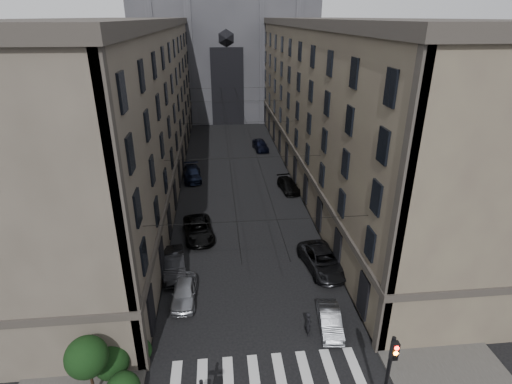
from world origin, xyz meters
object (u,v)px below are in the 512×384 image
object	(u,v)px
car_left_midfar	(199,229)
car_right_midnear	(323,261)
car_right_midfar	(288,185)
car_right_far	(260,145)
car_right_near	(330,320)
traffic_light_right	(389,369)
car_left_midnear	(174,264)
pedestrian	(308,324)
car_left_near	(184,292)
car_left_far	(192,174)
gothic_tower	(224,23)

from	to	relation	value
car_left_midfar	car_right_midnear	distance (m)	12.03
car_right_midfar	car_right_far	size ratio (longest dim) A/B	0.96
car_right_near	car_right_midnear	xyz separation A→B (m)	(1.22, 6.69, 0.16)
traffic_light_right	car_right_near	bearing A→B (deg)	98.68
car_left_midnear	pedestrian	size ratio (longest dim) A/B	2.83
car_left_midnear	car_right_midfar	size ratio (longest dim) A/B	1.07
car_left_midnear	car_right_midfar	bearing A→B (deg)	44.16
pedestrian	car_right_near	bearing A→B (deg)	-78.68
car_left_near	car_right_midfar	distance (m)	22.03
traffic_light_right	car_right_midnear	bearing A→B (deg)	89.00
car_right_near	pedestrian	world-z (taller)	pedestrian
car_left_far	pedestrian	bearing A→B (deg)	-78.38
traffic_light_right	car_left_near	bearing A→B (deg)	136.04
car_left_midnear	car_right_midnear	distance (m)	12.05
car_right_near	car_right_far	xyz separation A→B (m)	(-0.29, 38.96, 0.17)
gothic_tower	pedestrian	distance (m)	69.13
traffic_light_right	car_left_near	xyz separation A→B (m)	(-10.75, 10.36, -2.56)
pedestrian	car_left_midnear	bearing A→B (deg)	45.90
car_right_far	car_left_midnear	bearing A→B (deg)	-114.90
traffic_light_right	car_right_far	xyz separation A→B (m)	(-1.28, 45.46, -2.47)
traffic_light_right	car_left_midnear	distance (m)	18.40
car_right_near	pedestrian	bearing A→B (deg)	-158.05
car_left_near	car_right_near	xyz separation A→B (m)	(9.75, -3.86, -0.08)
car_left_near	car_left_far	size ratio (longest dim) A/B	0.81
car_right_midnear	car_left_midnear	bearing A→B (deg)	168.70
car_left_far	car_right_midfar	xyz separation A→B (m)	(11.55, -4.78, -0.10)
car_right_near	car_right_midfar	distance (m)	22.96
gothic_tower	car_right_midfar	bearing A→B (deg)	-82.30
car_left_far	car_left_midfar	bearing A→B (deg)	-90.72
traffic_light_right	car_right_midnear	size ratio (longest dim) A/B	0.89
gothic_tower	car_right_midnear	size ratio (longest dim) A/B	9.96
car_right_near	pedestrian	size ratio (longest dim) A/B	2.24
car_left_far	car_right_near	size ratio (longest dim) A/B	1.35
car_right_midnear	car_right_near	bearing A→B (deg)	-108.29
gothic_tower	pedestrian	world-z (taller)	gothic_tower
car_right_midnear	pedestrian	distance (m)	7.64
gothic_tower	car_left_midfar	distance (m)	56.34
car_left_midnear	pedestrian	distance (m)	12.12
pedestrian	car_left_far	bearing A→B (deg)	13.31
car_left_near	pedestrian	world-z (taller)	pedestrian
car_right_far	pedestrian	size ratio (longest dim) A/B	2.75
car_left_midnear	car_right_far	xyz separation A→B (m)	(10.52, 31.56, 0.00)
car_left_midnear	car_right_near	world-z (taller)	car_left_midnear
car_right_midfar	gothic_tower	bearing A→B (deg)	89.80
traffic_light_right	pedestrian	distance (m)	7.02
car_left_near	car_left_far	xyz separation A→B (m)	(-0.51, 23.85, 0.04)
car_right_midfar	pedestrian	world-z (taller)	pedestrian
traffic_light_right	car_left_midfar	xyz separation A→B (m)	(-10.00, 19.52, -2.51)
gothic_tower	car_left_midnear	size ratio (longest dim) A/B	11.73
gothic_tower	car_right_midnear	world-z (taller)	gothic_tower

